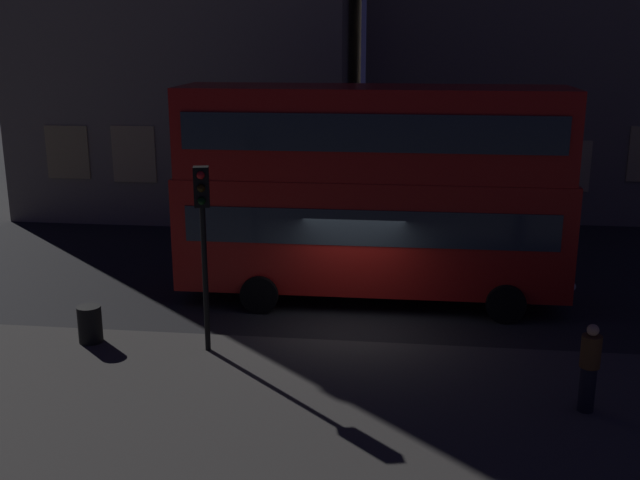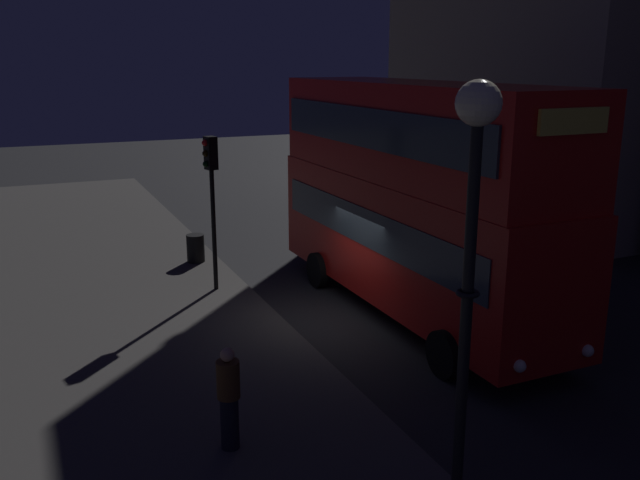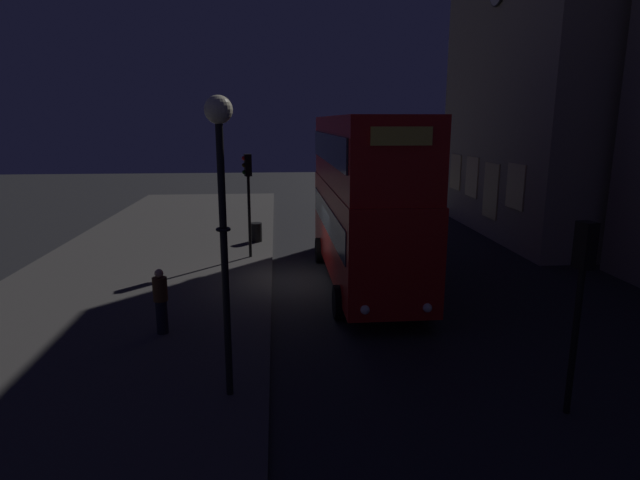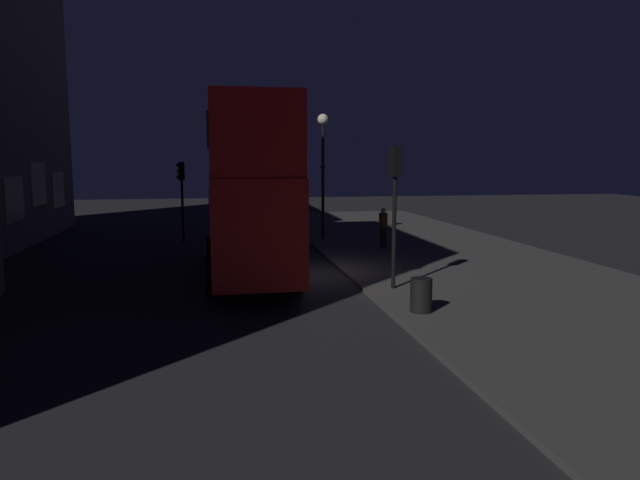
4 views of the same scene
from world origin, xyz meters
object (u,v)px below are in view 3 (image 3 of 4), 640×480
at_px(street_lamp, 221,182).
at_px(pedestrian, 161,301).
at_px(traffic_light_near_kerb, 248,184).
at_px(double_decker_bus, 364,193).
at_px(traffic_light_far_side, 582,278).
at_px(litter_bin, 256,232).

distance_m(street_lamp, pedestrian, 5.10).
distance_m(traffic_light_near_kerb, pedestrian, 8.16).
bearing_deg(traffic_light_near_kerb, double_decker_bus, 37.79).
xyz_separation_m(double_decker_bus, traffic_light_far_side, (8.63, 2.56, -0.43)).
xyz_separation_m(street_lamp, litter_bin, (-13.70, 0.04, -3.83)).
height_order(double_decker_bus, traffic_light_far_side, double_decker_bus).
bearing_deg(street_lamp, litter_bin, 179.82).
distance_m(traffic_light_far_side, pedestrian, 9.64).
bearing_deg(traffic_light_far_side, traffic_light_near_kerb, 18.69).
xyz_separation_m(pedestrian, litter_bin, (-10.43, 2.03, -0.45)).
xyz_separation_m(street_lamp, pedestrian, (-3.27, -1.98, -3.38)).
bearing_deg(litter_bin, traffic_light_far_side, 23.59).
xyz_separation_m(traffic_light_near_kerb, traffic_light_far_side, (11.98, 6.58, -0.38)).
relative_size(double_decker_bus, pedestrian, 5.93).
bearing_deg(traffic_light_near_kerb, traffic_light_far_side, 16.30).
bearing_deg(double_decker_bus, traffic_light_near_kerb, -130.15).
height_order(pedestrian, litter_bin, pedestrian).
relative_size(traffic_light_far_side, street_lamp, 0.64).
bearing_deg(double_decker_bus, street_lamp, -27.71).
height_order(street_lamp, pedestrian, street_lamp).
bearing_deg(litter_bin, double_decker_bus, 32.42).
relative_size(traffic_light_far_side, pedestrian, 2.18).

